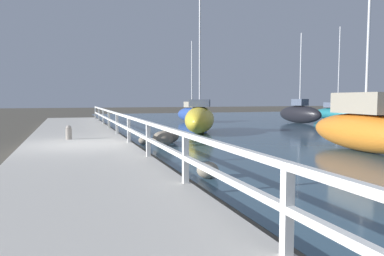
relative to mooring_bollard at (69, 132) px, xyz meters
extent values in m
plane|color=#4C473D|center=(0.28, -1.74, -0.49)|extent=(120.00, 120.00, 0.00)
cube|color=beige|center=(0.28, -1.74, -0.38)|extent=(3.55, 36.00, 0.23)
cube|color=white|center=(1.95, -11.46, 0.19)|extent=(0.10, 0.10, 0.91)
cube|color=white|center=(1.95, -8.22, 0.19)|extent=(0.10, 0.10, 0.91)
cube|color=white|center=(1.95, -4.98, 0.19)|extent=(0.10, 0.10, 0.91)
cube|color=white|center=(1.95, -1.74, 0.19)|extent=(0.10, 0.10, 0.91)
cube|color=white|center=(1.95, 1.50, 0.19)|extent=(0.10, 0.10, 0.91)
cube|color=white|center=(1.95, 4.74, 0.19)|extent=(0.10, 0.10, 0.91)
cube|color=white|center=(1.95, 7.98, 0.19)|extent=(0.10, 0.10, 0.91)
cube|color=white|center=(1.95, 11.22, 0.19)|extent=(0.10, 0.10, 0.91)
cube|color=white|center=(1.95, 14.46, 0.19)|extent=(0.10, 0.10, 0.91)
cube|color=white|center=(1.95, -1.74, 0.61)|extent=(0.09, 32.50, 0.08)
cube|color=white|center=(1.95, -1.74, 0.19)|extent=(0.09, 32.50, 0.08)
ellipsoid|color=slate|center=(3.73, -0.45, -0.21)|extent=(0.75, 0.68, 0.57)
ellipsoid|color=gray|center=(2.84, -6.98, -0.31)|extent=(0.48, 0.44, 0.36)
ellipsoid|color=gray|center=(2.70, -0.49, -0.34)|extent=(0.39, 0.35, 0.29)
ellipsoid|color=slate|center=(3.21, -1.45, -0.21)|extent=(0.75, 0.68, 0.56)
cylinder|color=gray|center=(0.00, 0.00, -0.07)|extent=(0.22, 0.22, 0.39)
sphere|color=gray|center=(0.00, 0.00, 0.16)|extent=(0.20, 0.20, 0.20)
ellipsoid|color=gold|center=(6.31, 3.29, 0.18)|extent=(3.37, 5.33, 1.31)
cube|color=#4C566B|center=(6.31, 3.29, 1.01)|extent=(1.47, 1.68, 0.36)
cylinder|color=silver|center=(6.31, 3.29, 3.90)|extent=(0.09, 0.09, 6.14)
ellipsoid|color=black|center=(15.36, 7.90, 0.13)|extent=(1.67, 3.96, 1.23)
cube|color=#4C566B|center=(15.36, 7.90, 0.98)|extent=(0.86, 1.08, 0.46)
cylinder|color=silver|center=(15.36, 7.90, 3.24)|extent=(0.09, 0.09, 4.98)
ellipsoid|color=#1E707A|center=(20.23, 9.91, 0.02)|extent=(2.54, 4.77, 1.01)
cube|color=#4C566B|center=(20.23, 9.91, 0.73)|extent=(1.48, 2.16, 0.41)
cylinder|color=silver|center=(20.23, 9.91, 3.67)|extent=(0.09, 0.09, 6.29)
ellipsoid|color=orange|center=(9.18, -4.74, 0.14)|extent=(1.94, 5.35, 1.24)
cube|color=#9E937F|center=(9.18, -4.74, 1.10)|extent=(1.25, 2.36, 0.68)
cylinder|color=silver|center=(9.18, -4.74, 3.00)|extent=(0.09, 0.09, 4.49)
ellipsoid|color=#2D4C9E|center=(8.60, 11.42, 0.06)|extent=(1.96, 3.56, 1.08)
cube|color=#9E937F|center=(8.60, 11.42, 0.80)|extent=(1.00, 1.28, 0.41)
cylinder|color=silver|center=(8.60, 11.42, 2.98)|extent=(0.09, 0.09, 4.77)
camera|label=1|loc=(-0.01, -14.48, 1.24)|focal=35.00mm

